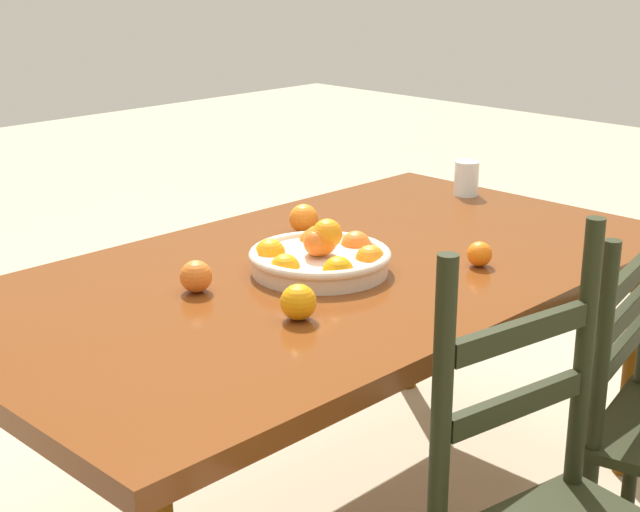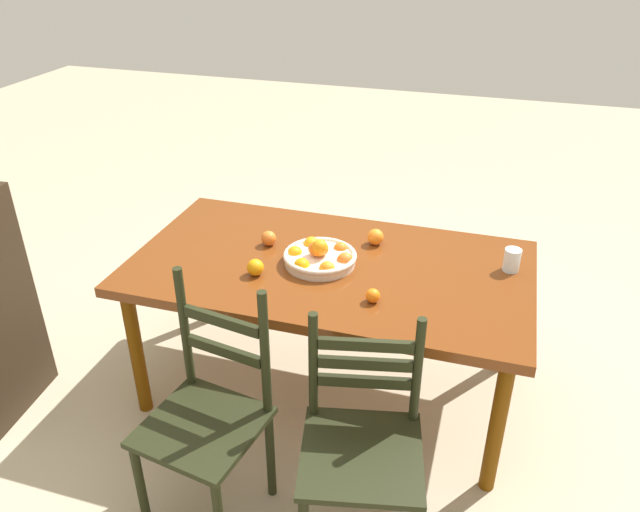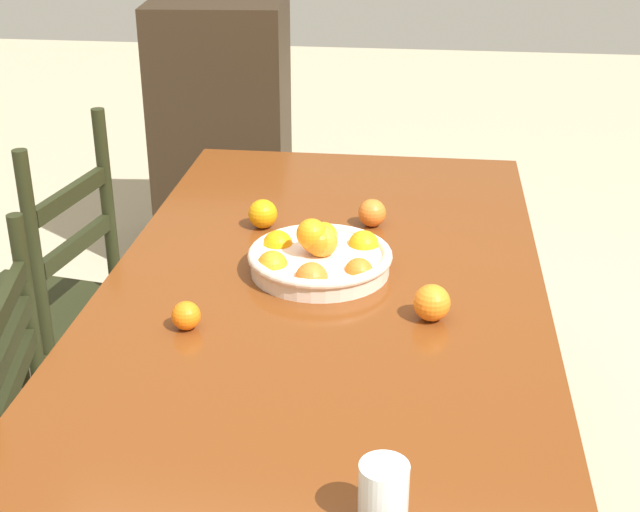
{
  "view_description": "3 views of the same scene",
  "coord_description": "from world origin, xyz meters",
  "px_view_note": "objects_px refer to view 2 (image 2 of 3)",
  "views": [
    {
      "loc": [
        1.57,
        1.52,
        1.47
      ],
      "look_at": [
        0.04,
        0.02,
        0.77
      ],
      "focal_mm": 54.1,
      "sensor_mm": 36.0,
      "label": 1
    },
    {
      "loc": [
        -0.68,
        2.38,
        2.16
      ],
      "look_at": [
        0.04,
        0.02,
        0.77
      ],
      "focal_mm": 35.03,
      "sensor_mm": 36.0,
      "label": 2
    },
    {
      "loc": [
        -1.84,
        -0.21,
        1.65
      ],
      "look_at": [
        0.04,
        0.02,
        0.77
      ],
      "focal_mm": 50.76,
      "sensor_mm": 36.0,
      "label": 3
    }
  ],
  "objects_px": {
    "chair_near_window": "(362,444)",
    "chair_by_cabinet": "(209,418)",
    "dining_table": "(330,276)",
    "drinking_glass": "(512,260)",
    "orange_loose_1": "(373,296)",
    "orange_loose_2": "(375,237)",
    "orange_loose_3": "(269,238)",
    "fruit_bowl": "(320,256)",
    "orange_loose_0": "(255,267)"
  },
  "relations": [
    {
      "from": "fruit_bowl",
      "to": "orange_loose_1",
      "type": "xyz_separation_m",
      "value": [
        -0.3,
        0.24,
        -0.01
      ]
    },
    {
      "from": "orange_loose_0",
      "to": "chair_near_window",
      "type": "bearing_deg",
      "value": 138.09
    },
    {
      "from": "chair_near_window",
      "to": "fruit_bowl",
      "type": "xyz_separation_m",
      "value": [
        0.39,
        -0.74,
        0.32
      ]
    },
    {
      "from": "chair_near_window",
      "to": "fruit_bowl",
      "type": "distance_m",
      "value": 0.9
    },
    {
      "from": "chair_near_window",
      "to": "orange_loose_0",
      "type": "xyz_separation_m",
      "value": [
        0.63,
        -0.57,
        0.32
      ]
    },
    {
      "from": "orange_loose_2",
      "to": "dining_table",
      "type": "bearing_deg",
      "value": 57.12
    },
    {
      "from": "orange_loose_2",
      "to": "orange_loose_3",
      "type": "height_order",
      "value": "orange_loose_2"
    },
    {
      "from": "chair_by_cabinet",
      "to": "chair_near_window",
      "type": "bearing_deg",
      "value": 14.87
    },
    {
      "from": "orange_loose_1",
      "to": "orange_loose_3",
      "type": "xyz_separation_m",
      "value": [
        0.59,
        -0.34,
        0.01
      ]
    },
    {
      "from": "orange_loose_1",
      "to": "orange_loose_2",
      "type": "distance_m",
      "value": 0.51
    },
    {
      "from": "dining_table",
      "to": "orange_loose_2",
      "type": "xyz_separation_m",
      "value": [
        -0.16,
        -0.24,
        0.11
      ]
    },
    {
      "from": "dining_table",
      "to": "orange_loose_2",
      "type": "distance_m",
      "value": 0.31
    },
    {
      "from": "orange_loose_3",
      "to": "drinking_glass",
      "type": "bearing_deg",
      "value": -175.28
    },
    {
      "from": "orange_loose_0",
      "to": "orange_loose_3",
      "type": "bearing_deg",
      "value": -80.89
    },
    {
      "from": "chair_by_cabinet",
      "to": "orange_loose_1",
      "type": "distance_m",
      "value": 0.81
    },
    {
      "from": "orange_loose_2",
      "to": "drinking_glass",
      "type": "xyz_separation_m",
      "value": [
        -0.64,
        0.07,
        0.01
      ]
    },
    {
      "from": "orange_loose_1",
      "to": "fruit_bowl",
      "type": "bearing_deg",
      "value": -38.33
    },
    {
      "from": "chair_near_window",
      "to": "orange_loose_3",
      "type": "distance_m",
      "value": 1.13
    },
    {
      "from": "fruit_bowl",
      "to": "drinking_glass",
      "type": "xyz_separation_m",
      "value": [
        -0.84,
        -0.2,
        0.01
      ]
    },
    {
      "from": "orange_loose_0",
      "to": "fruit_bowl",
      "type": "bearing_deg",
      "value": -144.14
    },
    {
      "from": "chair_near_window",
      "to": "fruit_bowl",
      "type": "relative_size",
      "value": 2.71
    },
    {
      "from": "chair_near_window",
      "to": "chair_by_cabinet",
      "type": "relative_size",
      "value": 0.91
    },
    {
      "from": "dining_table",
      "to": "drinking_glass",
      "type": "height_order",
      "value": "drinking_glass"
    },
    {
      "from": "dining_table",
      "to": "orange_loose_2",
      "type": "height_order",
      "value": "orange_loose_2"
    },
    {
      "from": "orange_loose_1",
      "to": "drinking_glass",
      "type": "height_order",
      "value": "drinking_glass"
    },
    {
      "from": "chair_by_cabinet",
      "to": "orange_loose_0",
      "type": "relative_size",
      "value": 13.25
    },
    {
      "from": "orange_loose_1",
      "to": "drinking_glass",
      "type": "bearing_deg",
      "value": -140.94
    },
    {
      "from": "dining_table",
      "to": "orange_loose_0",
      "type": "relative_size",
      "value": 24.01
    },
    {
      "from": "orange_loose_1",
      "to": "orange_loose_3",
      "type": "relative_size",
      "value": 0.83
    },
    {
      "from": "chair_near_window",
      "to": "chair_by_cabinet",
      "type": "height_order",
      "value": "chair_by_cabinet"
    },
    {
      "from": "dining_table",
      "to": "chair_by_cabinet",
      "type": "height_order",
      "value": "chair_by_cabinet"
    },
    {
      "from": "orange_loose_1",
      "to": "chair_by_cabinet",
      "type": "bearing_deg",
      "value": 48.3
    },
    {
      "from": "chair_near_window",
      "to": "orange_loose_3",
      "type": "bearing_deg",
      "value": 116.45
    },
    {
      "from": "dining_table",
      "to": "orange_loose_3",
      "type": "height_order",
      "value": "orange_loose_3"
    },
    {
      "from": "orange_loose_1",
      "to": "orange_loose_3",
      "type": "bearing_deg",
      "value": -30.08
    },
    {
      "from": "chair_by_cabinet",
      "to": "orange_loose_1",
      "type": "xyz_separation_m",
      "value": [
        -0.5,
        -0.56,
        0.3
      ]
    },
    {
      "from": "fruit_bowl",
      "to": "drinking_glass",
      "type": "bearing_deg",
      "value": -166.78
    },
    {
      "from": "orange_loose_2",
      "to": "orange_loose_3",
      "type": "relative_size",
      "value": 1.08
    },
    {
      "from": "dining_table",
      "to": "orange_loose_1",
      "type": "xyz_separation_m",
      "value": [
        -0.26,
        0.26,
        0.1
      ]
    },
    {
      "from": "dining_table",
      "to": "orange_loose_1",
      "type": "relative_size",
      "value": 30.13
    },
    {
      "from": "drinking_glass",
      "to": "orange_loose_2",
      "type": "bearing_deg",
      "value": -5.85
    },
    {
      "from": "dining_table",
      "to": "orange_loose_0",
      "type": "distance_m",
      "value": 0.36
    },
    {
      "from": "orange_loose_3",
      "to": "drinking_glass",
      "type": "xyz_separation_m",
      "value": [
        -1.13,
        -0.09,
        0.02
      ]
    },
    {
      "from": "orange_loose_1",
      "to": "orange_loose_2",
      "type": "relative_size",
      "value": 0.77
    },
    {
      "from": "dining_table",
      "to": "drinking_glass",
      "type": "distance_m",
      "value": 0.82
    },
    {
      "from": "fruit_bowl",
      "to": "chair_near_window",
      "type": "bearing_deg",
      "value": 117.55
    },
    {
      "from": "chair_near_window",
      "to": "chair_by_cabinet",
      "type": "distance_m",
      "value": 0.59
    },
    {
      "from": "orange_loose_0",
      "to": "orange_loose_3",
      "type": "height_order",
      "value": "orange_loose_0"
    },
    {
      "from": "orange_loose_3",
      "to": "orange_loose_2",
      "type": "bearing_deg",
      "value": -162.1
    },
    {
      "from": "fruit_bowl",
      "to": "chair_by_cabinet",
      "type": "bearing_deg",
      "value": 76.04
    }
  ]
}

